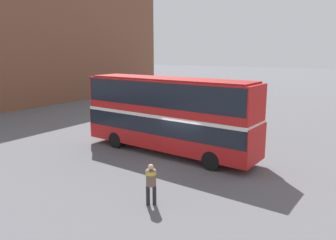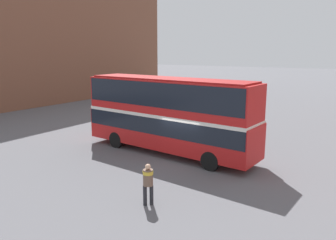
# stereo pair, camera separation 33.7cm
# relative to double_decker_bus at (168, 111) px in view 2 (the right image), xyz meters

# --- Properties ---
(ground_plane) EXTENTS (240.00, 240.00, 0.00)m
(ground_plane) POSITION_rel_double_decker_bus_xyz_m (1.66, -0.64, -2.66)
(ground_plane) COLOR #5B5B60
(building_row_left) EXTENTS (10.74, 40.28, 18.24)m
(building_row_left) POSITION_rel_double_decker_bus_xyz_m (-26.89, 9.70, 6.47)
(building_row_left) COLOR brown
(building_row_left) RESTS_ON ground_plane
(double_decker_bus) EXTENTS (11.49, 3.23, 4.64)m
(double_decker_bus) POSITION_rel_double_decker_bus_xyz_m (0.00, 0.00, 0.00)
(double_decker_bus) COLOR red
(double_decker_bus) RESTS_ON ground_plane
(pedestrian_foreground) EXTENTS (0.61, 0.61, 1.76)m
(pedestrian_foreground) POSITION_rel_double_decker_bus_xyz_m (3.20, -6.33, -1.58)
(pedestrian_foreground) COLOR #232328
(pedestrian_foreground) RESTS_ON ground_plane
(parked_car_kerb_far) EXTENTS (4.28, 2.19, 1.59)m
(parked_car_kerb_far) POSITION_rel_double_decker_bus_xyz_m (-6.08, 14.94, -1.85)
(parked_car_kerb_far) COLOR navy
(parked_car_kerb_far) RESTS_ON ground_plane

